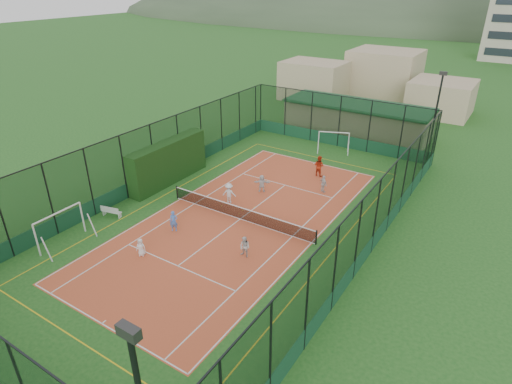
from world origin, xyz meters
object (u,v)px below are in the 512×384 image
child_far_right (323,184)px  child_far_back (262,183)px  child_far_left (229,193)px  futsal_goal_far (333,142)px  coach (319,166)px  futsal_goal_near (61,228)px  child_near_left (141,247)px  child_near_right (245,247)px  child_near_mid (174,221)px  clubhouse (357,118)px  white_bench (112,211)px  floodlight_ne (434,121)px

child_far_right → child_far_back: 4.78m
child_far_left → child_far_back: child_far_left is taller
futsal_goal_far → coach: (1.28, -5.96, -0.04)m
futsal_goal_near → child_near_left: (5.17, 1.70, -0.50)m
child_near_left → child_far_right: size_ratio=0.82×
child_near_left → coach: (4.01, 16.31, 0.32)m
child_near_right → child_far_back: size_ratio=0.98×
futsal_goal_far → child_near_mid: futsal_goal_far is taller
child_far_right → child_far_back: (-4.08, -2.48, -0.01)m
child_far_back → coach: size_ratio=0.78×
clubhouse → futsal_goal_far: bearing=-88.5°
child_near_left → white_bench: bearing=128.6°
child_far_right → child_far_back: child_far_right is taller
child_near_mid → coach: (4.28, 13.13, 0.17)m
futsal_goal_far → child_far_right: size_ratio=2.08×
futsal_goal_far → child_far_back: size_ratio=2.11×
white_bench → child_far_left: bearing=33.3°
futsal_goal_near → child_near_mid: bearing=-45.9°
white_bench → futsal_goal_near: size_ratio=0.44×
child_near_right → child_near_mid: bearing=-174.1°
child_near_left → child_far_right: 14.81m
futsal_goal_near → child_near_right: futsal_goal_near is taller
child_far_back → floodlight_ne: bearing=-156.6°
floodlight_ne → child_near_left: 26.14m
child_near_left → child_near_mid: 3.19m
child_near_left → child_far_left: (0.51, 8.34, 0.20)m
child_near_mid → child_far_right: 12.06m
futsal_goal_near → child_near_mid: 6.93m
child_near_mid → child_near_right: 5.57m
floodlight_ne → clubhouse: (-8.60, 5.40, -2.55)m
clubhouse → child_near_right: (2.75, -25.49, -0.89)m
clubhouse → child_far_back: size_ratio=10.97×
floodlight_ne → coach: floodlight_ne is taller
child_far_left → child_near_right: bearing=112.9°
clubhouse → child_far_left: (-2.06, -20.43, -0.79)m
child_near_right → child_far_right: size_ratio=0.96×
futsal_goal_far → child_far_back: (-1.17, -11.06, -0.24)m
child_near_mid → white_bench: bearing=159.3°
clubhouse → child_near_mid: (-2.82, -25.59, -0.85)m
futsal_goal_far → child_far_left: (-2.23, -13.92, -0.15)m
futsal_goal_far → child_far_right: futsal_goal_far is taller
child_near_left → child_far_left: 8.36m
child_far_back → coach: (2.45, 5.10, 0.20)m
floodlight_ne → clubhouse: bearing=147.9°
child_far_left → child_far_right: 7.42m
child_near_left → child_far_right: child_far_right is taller
child_far_left → futsal_goal_far: bearing=-119.7°
white_bench → coach: size_ratio=0.83×
futsal_goal_far → child_near_right: 19.16m
clubhouse → futsal_goal_near: clubhouse is taller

